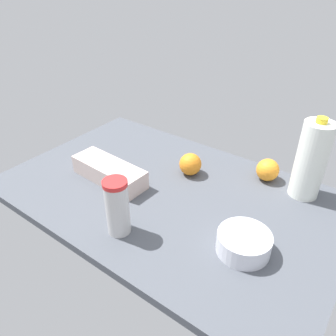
% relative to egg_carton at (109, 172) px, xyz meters
% --- Properties ---
extents(countertop, '(1.20, 0.76, 0.03)m').
position_rel_egg_carton_xyz_m(countertop, '(-0.22, -0.07, -0.05)').
color(countertop, '#494D55').
rests_on(countertop, ground).
extents(egg_carton, '(0.31, 0.12, 0.07)m').
position_rel_egg_carton_xyz_m(egg_carton, '(0.00, 0.00, 0.00)').
color(egg_carton, beige).
rests_on(egg_carton, countertop).
extents(milk_jug, '(0.10, 0.10, 0.29)m').
position_rel_egg_carton_xyz_m(milk_jug, '(-0.62, -0.35, 0.10)').
color(milk_jug, white).
rests_on(milk_jug, countertop).
extents(mixing_bowl, '(0.15, 0.15, 0.06)m').
position_rel_egg_carton_xyz_m(mixing_bowl, '(-0.56, 0.03, -0.00)').
color(mixing_bowl, silver).
rests_on(mixing_bowl, countertop).
extents(tumbler_cup, '(0.07, 0.07, 0.19)m').
position_rel_egg_carton_xyz_m(tumbler_cup, '(-0.22, 0.18, 0.06)').
color(tumbler_cup, silver).
rests_on(tumbler_cup, countertop).
extents(orange_beside_bowl, '(0.08, 0.08, 0.08)m').
position_rel_egg_carton_xyz_m(orange_beside_bowl, '(-0.48, -0.36, 0.01)').
color(orange_beside_bowl, orange).
rests_on(orange_beside_bowl, countertop).
extents(orange_by_jug, '(0.09, 0.09, 0.09)m').
position_rel_egg_carton_xyz_m(orange_by_jug, '(-0.22, -0.22, 0.01)').
color(orange_by_jug, orange).
rests_on(orange_by_jug, countertop).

